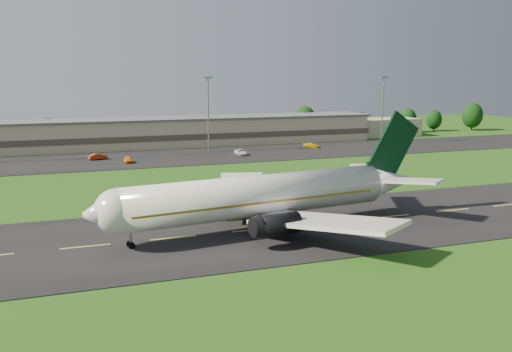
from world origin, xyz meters
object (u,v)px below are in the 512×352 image
object	(u,v)px
terminal	(199,131)
light_mast_centre	(208,105)
service_vehicle_a	(128,160)
service_vehicle_c	(241,152)
service_vehicle_d	(311,145)
airliner	(263,196)
service_vehicle_b	(98,157)
light_mast_east	(383,102)

from	to	relation	value
terminal	light_mast_centre	size ratio (longest dim) A/B	7.13
terminal	service_vehicle_a	world-z (taller)	terminal
service_vehicle_c	service_vehicle_d	distance (m)	24.89
airliner	terminal	distance (m)	97.39
service_vehicle_a	service_vehicle_b	world-z (taller)	service_vehicle_b
service_vehicle_b	service_vehicle_d	world-z (taller)	service_vehicle_b
terminal	service_vehicle_a	bearing A→B (deg)	-130.39
service_vehicle_b	service_vehicle_d	distance (m)	59.84
service_vehicle_a	service_vehicle_c	xyz separation A→B (m)	(29.65, 3.33, -0.02)
service_vehicle_b	service_vehicle_c	xyz separation A→B (m)	(35.90, -4.31, -0.02)
service_vehicle_a	light_mast_centre	bearing A→B (deg)	32.16
light_mast_east	service_vehicle_a	bearing A→B (deg)	-170.33
service_vehicle_d	service_vehicle_c	bearing A→B (deg)	138.27
light_mast_centre	terminal	bearing A→B (deg)	85.05
light_mast_centre	service_vehicle_a	distance (m)	29.78
terminal	light_mast_centre	distance (m)	18.45
service_vehicle_b	service_vehicle_d	bearing A→B (deg)	-101.74
terminal	service_vehicle_d	xyz separation A→B (m)	(28.34, -19.22, -3.21)
light_mast_east	service_vehicle_a	xyz separation A→B (m)	(-78.79, -13.42, -11.88)
service_vehicle_d	terminal	bearing A→B (deg)	87.65
light_mast_centre	service_vehicle_b	bearing A→B (deg)	-169.09
airliner	light_mast_centre	size ratio (longest dim) A/B	2.51
airliner	service_vehicle_c	world-z (taller)	airliner
service_vehicle_b	service_vehicle_c	bearing A→B (deg)	-111.22
light_mast_centre	service_vehicle_c	size ratio (longest dim) A/B	3.85
airliner	service_vehicle_a	bearing A→B (deg)	90.22
service_vehicle_a	service_vehicle_c	distance (m)	29.84
terminal	service_vehicle_b	size ratio (longest dim) A/B	31.52
light_mast_east	service_vehicle_c	bearing A→B (deg)	-168.39
light_mast_east	service_vehicle_c	size ratio (longest dim) A/B	3.85
service_vehicle_b	service_vehicle_a	bearing A→B (deg)	-155.09
terminal	light_mast_east	bearing A→B (deg)	-16.80
service_vehicle_c	airliner	bearing A→B (deg)	-104.22
light_mast_centre	service_vehicle_a	world-z (taller)	light_mast_centre
airliner	service_vehicle_d	xyz separation A→B (m)	(44.33, 76.85, -3.88)
light_mast_east	service_vehicle_d	size ratio (longest dim) A/B	4.36
airliner	service_vehicle_c	size ratio (longest dim) A/B	9.67
service_vehicle_a	service_vehicle_b	distance (m)	9.86
airliner	service_vehicle_d	size ratio (longest dim) A/B	10.95
light_mast_centre	service_vehicle_c	xyz separation A→B (m)	(5.87, -10.10, -11.90)
light_mast_east	service_vehicle_d	bearing A→B (deg)	-173.15
airliner	service_vehicle_d	distance (m)	88.80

